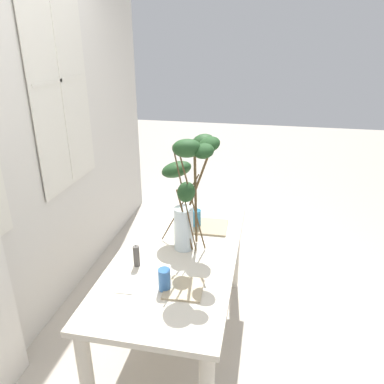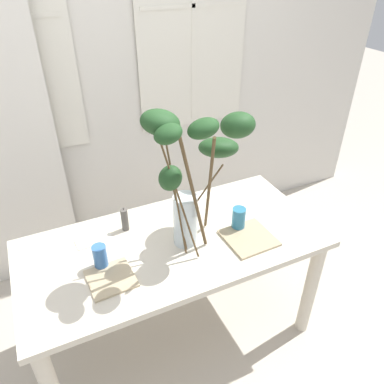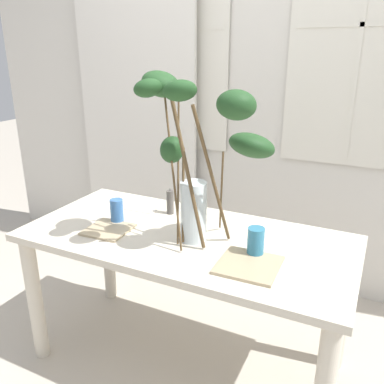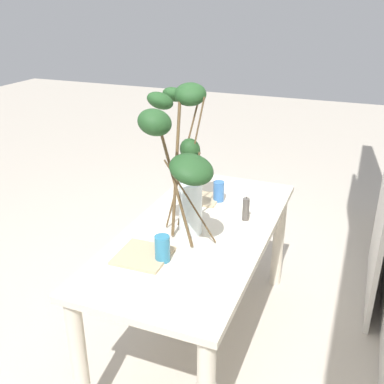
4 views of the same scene
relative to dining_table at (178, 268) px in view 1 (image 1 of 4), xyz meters
The scene contains 10 objects.
ground 0.60m from the dining_table, ahead, with size 14.00×14.00×0.00m, color #B7AD9E.
back_wall_with_windows 1.39m from the dining_table, 90.00° to the left, with size 4.36×0.14×3.01m.
dining_table is the anchor object (origin of this frame).
vase_with_branches 0.57m from the dining_table, 23.58° to the right, with size 0.59×0.46×0.76m.
drinking_glass_blue_left 0.41m from the dining_table, behind, with size 0.06×0.06×0.12m, color #386BAD.
drinking_glass_blue_right 0.40m from the dining_table, ahead, with size 0.07×0.07×0.13m, color teal.
plate_square_left 0.39m from the dining_table, 161.74° to the right, with size 0.20×0.20×0.01m, color tan.
plate_square_right 0.40m from the dining_table, 22.28° to the right, with size 0.24×0.24×0.01m, color tan.
napkin_folded 0.43m from the dining_table, 152.67° to the left, with size 0.18×0.10×0.00m, color silver.
pillar_candle 0.33m from the dining_table, 133.97° to the left, with size 0.04×0.04×0.14m.
Camera 1 is at (-1.95, -0.49, 1.96)m, focal length 35.21 mm.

